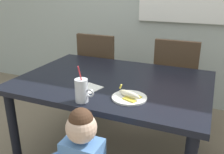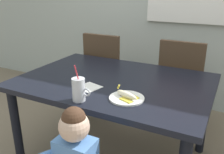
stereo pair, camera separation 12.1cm
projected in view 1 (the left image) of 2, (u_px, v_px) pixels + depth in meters
The scene contains 7 objects.
dining_table at pixel (113, 90), 1.96m from camera, with size 1.48×1.05×0.74m.
dining_chair_left at pixel (100, 70), 2.79m from camera, with size 0.44×0.44×0.96m.
dining_chair_right at pixel (176, 79), 2.52m from camera, with size 0.44×0.44×0.96m.
milk_cup at pixel (82, 92), 1.54m from camera, with size 0.13×0.09×0.25m.
snack_plate at pixel (129, 98), 1.60m from camera, with size 0.23×0.23×0.01m, color white.
peeled_banana at pixel (130, 95), 1.58m from camera, with size 0.17×0.13×0.07m.
paper_napkin at pixel (89, 88), 1.76m from camera, with size 0.15×0.15×0.00m, color white.
Camera 1 is at (0.70, -1.66, 1.43)m, focal length 39.31 mm.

